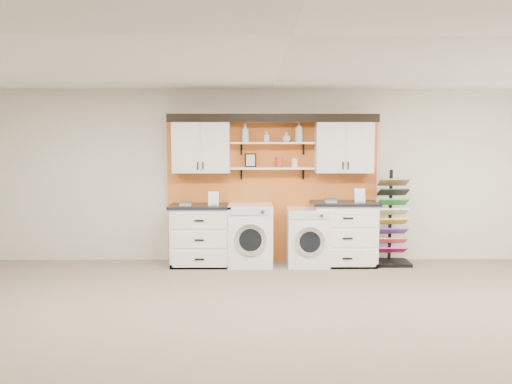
{
  "coord_description": "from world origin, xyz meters",
  "views": [
    {
      "loc": [
        -0.32,
        -4.14,
        1.93
      ],
      "look_at": [
        -0.28,
        2.3,
        1.3
      ],
      "focal_mm": 35.0,
      "sensor_mm": 36.0,
      "label": 1
    }
  ],
  "objects_px": {
    "dryer": "(307,237)",
    "washer": "(250,235)",
    "base_cabinet_right": "(344,233)",
    "base_cabinet_left": "(201,235)",
    "sample_rack": "(392,234)"
  },
  "relations": [
    {
      "from": "washer",
      "to": "dryer",
      "type": "bearing_deg",
      "value": 0.0
    },
    {
      "from": "base_cabinet_right",
      "to": "base_cabinet_left",
      "type": "bearing_deg",
      "value": 180.0
    },
    {
      "from": "dryer",
      "to": "base_cabinet_right",
      "type": "bearing_deg",
      "value": 0.33
    },
    {
      "from": "dryer",
      "to": "sample_rack",
      "type": "height_order",
      "value": "sample_rack"
    },
    {
      "from": "base_cabinet_left",
      "to": "base_cabinet_right",
      "type": "bearing_deg",
      "value": -0.0
    },
    {
      "from": "base_cabinet_right",
      "to": "washer",
      "type": "xyz_separation_m",
      "value": [
        -1.48,
        -0.0,
        -0.02
      ]
    },
    {
      "from": "base_cabinet_left",
      "to": "sample_rack",
      "type": "relative_size",
      "value": 0.65
    },
    {
      "from": "dryer",
      "to": "washer",
      "type": "bearing_deg",
      "value": -180.0
    },
    {
      "from": "base_cabinet_right",
      "to": "washer",
      "type": "height_order",
      "value": "base_cabinet_right"
    },
    {
      "from": "base_cabinet_left",
      "to": "dryer",
      "type": "relative_size",
      "value": 1.09
    },
    {
      "from": "base_cabinet_left",
      "to": "sample_rack",
      "type": "distance_m",
      "value": 3.03
    },
    {
      "from": "sample_rack",
      "to": "base_cabinet_right",
      "type": "bearing_deg",
      "value": -176.54
    },
    {
      "from": "base_cabinet_left",
      "to": "washer",
      "type": "xyz_separation_m",
      "value": [
        0.78,
        -0.0,
        0.0
      ]
    },
    {
      "from": "base_cabinet_left",
      "to": "base_cabinet_right",
      "type": "relative_size",
      "value": 0.96
    },
    {
      "from": "sample_rack",
      "to": "base_cabinet_left",
      "type": "bearing_deg",
      "value": -178.34
    }
  ]
}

